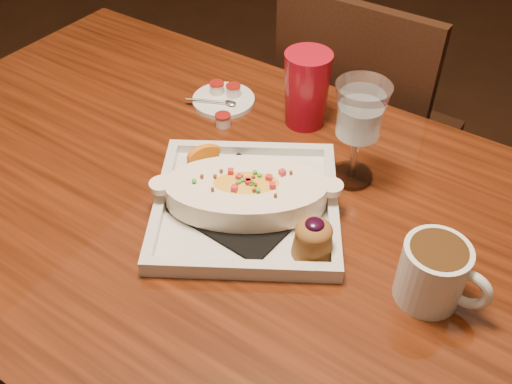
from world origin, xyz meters
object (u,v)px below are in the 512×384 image
Objects in this scene: table at (223,236)px; goblet at (360,116)px; chair_far at (361,134)px; red_tumbler at (307,89)px; coffee_mug at (435,272)px; plate at (250,199)px; saucer at (223,98)px.

table is 7.48× the size of goblet.
chair_far is (-0.00, 0.63, -0.15)m from table.
chair_far reaches higher than table.
red_tumbler is at bearing 89.48° from table.
goblet reaches higher than red_tumbler.
coffee_mug is (0.39, 0.01, 0.15)m from table.
saucer is at bearing 102.71° from plate.
goblet is (0.10, 0.18, 0.11)m from plate.
red_tumbler is at bearing 143.25° from coffee_mug.
goblet is at bearing -11.34° from saucer.
table is 0.34m from saucer.
coffee_mug is at bearing -31.16° from plate.
goblet reaches higher than coffee_mug.
goblet is (0.17, 0.19, 0.24)m from table.
red_tumbler reaches higher than table.
table is at bearing -131.66° from goblet.
table is at bearing -90.52° from red_tumbler.
plate is (0.06, -0.63, 0.28)m from chair_far.
coffee_mug is 0.87× the size of red_tumbler.
saucer is at bearing -169.61° from red_tumbler.
chair_far is at bearing 90.45° from red_tumbler.
saucer is at bearing 63.43° from chair_far.
coffee_mug is 0.63m from saucer.
coffee_mug is at bearing 121.98° from chair_far.
coffee_mug is at bearing -39.10° from goblet.
table is 9.41× the size of red_tumbler.
red_tumbler is (0.19, 0.03, 0.07)m from saucer.
chair_far is at bearing 63.43° from saucer.
plate is 0.36m from saucer.
plate is at bearing -179.82° from coffee_mug.
coffee_mug is at bearing -23.65° from saucer.
table is 3.44× the size of plate.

